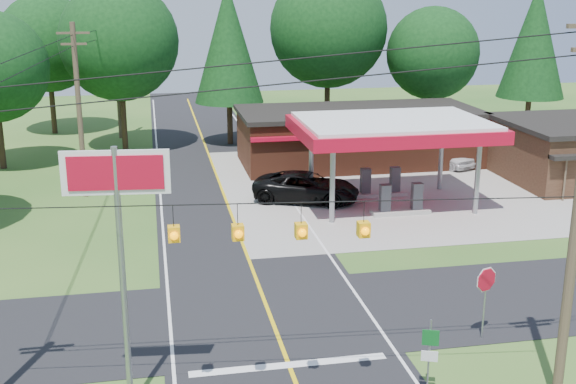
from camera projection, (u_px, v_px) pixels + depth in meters
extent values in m
plane|color=#2E591F|center=(271.00, 318.00, 26.85)|extent=(120.00, 120.00, 0.00)
cube|color=black|center=(271.00, 317.00, 26.85)|extent=(8.00, 120.00, 0.02)
cube|color=black|center=(271.00, 317.00, 26.85)|extent=(70.00, 7.00, 0.02)
cube|color=yellow|center=(271.00, 317.00, 26.84)|extent=(0.15, 110.00, 0.00)
cylinder|color=gray|center=(332.00, 184.00, 37.09)|extent=(0.28, 0.28, 4.20)
cylinder|color=gray|center=(311.00, 161.00, 41.81)|extent=(0.28, 0.28, 4.20)
cylinder|color=gray|center=(478.00, 176.00, 38.54)|extent=(0.28, 0.28, 4.20)
cylinder|color=gray|center=(441.00, 156.00, 43.26)|extent=(0.28, 0.28, 4.20)
cube|color=#B10923|center=(393.00, 129.00, 39.56)|extent=(10.60, 7.40, 0.70)
cube|color=white|center=(393.00, 122.00, 39.45)|extent=(10.00, 7.00, 0.25)
cube|color=#9E9B93|center=(400.00, 212.00, 39.02)|extent=(3.20, 0.90, 0.22)
cube|color=#3F3F44|center=(385.00, 198.00, 38.63)|extent=(0.55, 0.45, 1.50)
cube|color=#3F3F44|center=(417.00, 196.00, 38.96)|extent=(0.55, 0.45, 1.50)
cube|color=#9E9B93|center=(380.00, 194.00, 42.42)|extent=(3.20, 0.90, 0.22)
cube|color=#3F3F44|center=(365.00, 181.00, 42.03)|extent=(0.55, 0.45, 1.50)
cube|color=#3F3F44|center=(395.00, 180.00, 42.36)|extent=(0.55, 0.45, 1.50)
cube|color=#552718|center=(358.00, 138.00, 49.90)|extent=(16.00, 7.00, 3.50)
cube|color=black|center=(359.00, 111.00, 49.38)|extent=(16.40, 7.40, 0.30)
cube|color=#B10923|center=(374.00, 135.00, 46.24)|extent=(16.00, 0.50, 0.25)
cylinder|color=#473828|center=(79.00, 112.00, 41.03)|extent=(0.30, 0.30, 10.00)
cube|color=#473828|center=(73.00, 33.00, 39.82)|extent=(1.80, 0.12, 0.12)
cube|color=#473828|center=(74.00, 44.00, 39.98)|extent=(1.40, 0.12, 0.12)
cylinder|color=#473828|center=(117.00, 79.00, 57.42)|extent=(0.30, 0.30, 9.50)
cube|color=#FAAC0D|center=(174.00, 234.00, 19.31)|extent=(0.32, 0.32, 0.42)
cube|color=#FAAC0D|center=(238.00, 232.00, 19.43)|extent=(0.32, 0.32, 0.42)
cube|color=#FAAC0D|center=(301.00, 231.00, 19.55)|extent=(0.32, 0.32, 0.42)
cube|color=#FAAC0D|center=(363.00, 229.00, 19.67)|extent=(0.32, 0.32, 0.42)
cylinder|color=#332316|center=(1.00, 140.00, 48.32)|extent=(0.44, 0.44, 3.96)
cylinder|color=#332316|center=(124.00, 120.00, 53.45)|extent=(0.44, 0.44, 4.68)
sphere|color=black|center=(119.00, 41.00, 51.88)|extent=(8.58, 8.58, 8.58)
cylinder|color=#332316|center=(230.00, 116.00, 55.89)|extent=(0.44, 0.44, 4.32)
cone|color=black|center=(228.00, 42.00, 54.34)|extent=(5.28, 5.28, 9.00)
cylinder|color=#332316|center=(327.00, 107.00, 58.19)|extent=(0.44, 0.44, 5.04)
sphere|color=black|center=(328.00, 29.00, 56.49)|extent=(9.24, 9.24, 9.24)
cylinder|color=#332316|center=(430.00, 114.00, 57.89)|extent=(0.44, 0.44, 3.96)
sphere|color=black|center=(433.00, 53.00, 56.56)|extent=(7.26, 7.26, 7.26)
cylinder|color=#332316|center=(528.00, 111.00, 58.35)|extent=(0.44, 0.44, 4.32)
cone|color=black|center=(534.00, 40.00, 56.80)|extent=(5.28, 5.28, 9.00)
cylinder|color=#332316|center=(53.00, 108.00, 59.97)|extent=(0.44, 0.44, 4.32)
sphere|color=black|center=(47.00, 43.00, 58.52)|extent=(7.92, 7.92, 7.92)
imported|color=black|center=(306.00, 187.00, 41.13)|extent=(7.88, 7.88, 1.67)
imported|color=white|center=(446.00, 155.00, 49.31)|extent=(5.72, 5.72, 1.50)
cylinder|color=gray|center=(123.00, 283.00, 20.15)|extent=(0.18, 0.18, 7.80)
cube|color=white|center=(116.00, 172.00, 19.28)|extent=(2.89, 0.36, 1.23)
cube|color=#B10923|center=(116.00, 173.00, 19.23)|extent=(2.54, 0.31, 0.94)
cylinder|color=gray|center=(484.00, 305.00, 24.94)|extent=(0.07, 0.07, 2.52)
cylinder|color=gray|center=(429.00, 357.00, 21.54)|extent=(0.06, 0.06, 2.43)
cube|color=#0C591E|center=(431.00, 338.00, 21.32)|extent=(0.48, 0.20, 0.50)
cube|color=white|center=(429.00, 356.00, 21.49)|extent=(0.48, 0.20, 0.33)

